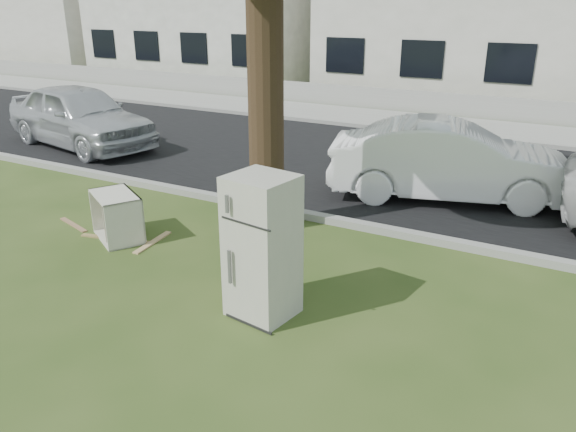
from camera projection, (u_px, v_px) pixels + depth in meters
The scene contains 14 objects.
ground at pixel (224, 278), 7.40m from camera, with size 120.00×120.00×0.00m, color #304719.
road at pixel (381, 167), 12.31m from camera, with size 120.00×7.00×0.01m, color black.
kerb_near at pixel (308, 219), 9.40m from camera, with size 120.00×0.18×0.12m, color gray.
kerb_far at pixel (426, 135), 15.22m from camera, with size 120.00×0.18×0.12m, color gray.
sidewalk at pixel (439, 125), 16.40m from camera, with size 120.00×2.80×0.01m, color gray.
low_wall at pixel (454, 105), 17.59m from camera, with size 120.00×0.15×0.70m, color gray.
filler_left at pixel (30, 4), 32.61m from camera, with size 16.00×9.00×6.40m, color silver.
fridge at pixel (262, 247), 6.28m from camera, with size 0.69×0.64×1.67m, color silver.
cabinet at pixel (117, 216), 8.52m from camera, with size 0.91×0.57×0.71m, color silver.
plank_a at pixel (115, 239), 8.59m from camera, with size 1.14×0.09×0.02m, color olive.
plank_b at pixel (73, 225), 9.12m from camera, with size 0.82×0.08×0.02m, color #926C4C.
plank_c at pixel (153, 242), 8.46m from camera, with size 0.86×0.10×0.02m, color tan.
car_center at pixel (451, 161), 10.11m from camera, with size 1.50×4.31×1.42m, color white.
car_left at pixel (80, 116), 13.79m from camera, with size 1.80×4.48×1.53m, color #B8BBC0.
Camera 1 is at (3.91, -5.39, 3.43)m, focal length 35.00 mm.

